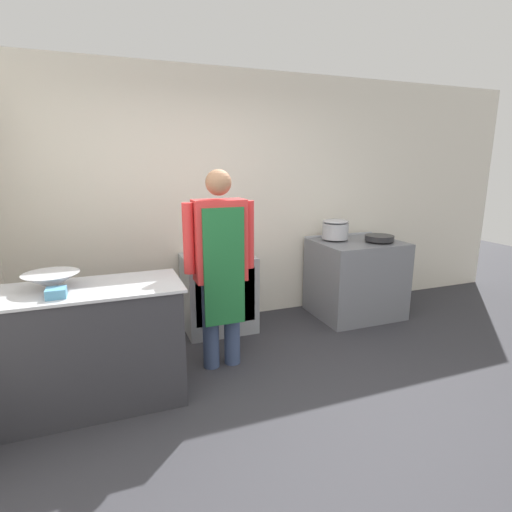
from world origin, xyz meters
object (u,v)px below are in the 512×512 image
object	(u,v)px
stock_pot	(335,229)
saute_pan	(379,238)
stove	(355,278)
person_cook	(220,260)
mixing_bowl	(52,281)
fridge_unit	(219,293)
plastic_tub	(56,293)

from	to	relation	value
stock_pot	saute_pan	size ratio (longest dim) A/B	0.93
stove	person_cook	distance (m)	1.97
person_cook	mixing_bowl	distance (m)	1.26
fridge_unit	mixing_bowl	size ratio (longest dim) A/B	2.16
plastic_tub	saute_pan	bearing A→B (deg)	15.20
saute_pan	stove	bearing A→B (deg)	143.84
mixing_bowl	stock_pot	distance (m)	2.98
fridge_unit	person_cook	size ratio (longest dim) A/B	0.47
stove	plastic_tub	size ratio (longest dim) A/B	7.70
plastic_tub	person_cook	bearing A→B (deg)	17.18
person_cook	mixing_bowl	bearing A→B (deg)	-173.04
mixing_bowl	saute_pan	bearing A→B (deg)	11.31
stock_pot	plastic_tub	bearing A→B (deg)	-157.67
fridge_unit	saute_pan	xyz separation A→B (m)	(1.79, -0.28, 0.52)
mixing_bowl	plastic_tub	distance (m)	0.23
mixing_bowl	stove	bearing A→B (deg)	14.45
mixing_bowl	person_cook	bearing A→B (deg)	6.96
plastic_tub	mixing_bowl	bearing A→B (deg)	101.74
saute_pan	mixing_bowl	bearing A→B (deg)	-168.69
mixing_bowl	saute_pan	world-z (taller)	mixing_bowl
mixing_bowl	stock_pot	size ratio (longest dim) A/B	1.26
stove	saute_pan	world-z (taller)	saute_pan
stove	person_cook	bearing A→B (deg)	-160.60
stove	fridge_unit	xyz separation A→B (m)	(-1.60, 0.14, -0.04)
stove	stock_pot	xyz separation A→B (m)	(-0.21, 0.14, 0.57)
person_cook	plastic_tub	size ratio (longest dim) A/B	13.82
stove	person_cook	size ratio (longest dim) A/B	0.56
person_cook	saute_pan	size ratio (longest dim) A/B	5.31
person_cook	stock_pot	bearing A→B (deg)	26.01
plastic_tub	saute_pan	distance (m)	3.30
plastic_tub	stock_pot	xyz separation A→B (m)	(2.78, 1.14, 0.08)
stock_pot	person_cook	bearing A→B (deg)	-153.99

